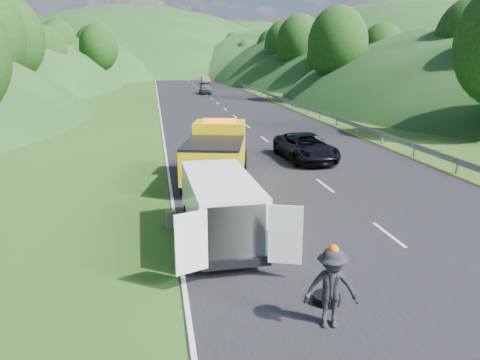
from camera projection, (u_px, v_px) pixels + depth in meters
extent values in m
plane|color=#38661E|center=(285.00, 220.00, 16.84)|extent=(320.00, 320.00, 0.00)
cube|color=black|center=(218.00, 103.00, 55.31)|extent=(14.00, 200.00, 0.02)
cube|color=gray|center=(256.00, 94.00, 68.44)|extent=(0.06, 140.00, 1.52)
cylinder|color=black|center=(201.00, 160.00, 23.79)|extent=(0.64, 1.17, 1.11)
cylinder|color=black|center=(243.00, 160.00, 23.67)|extent=(0.64, 1.17, 1.11)
cylinder|color=black|center=(186.00, 183.00, 19.53)|extent=(0.64, 1.17, 1.11)
cylinder|color=black|center=(237.00, 184.00, 19.41)|extent=(0.64, 1.17, 1.11)
cube|color=yellow|center=(220.00, 143.00, 22.55)|extent=(2.73, 2.29, 2.10)
cube|color=yellow|center=(214.00, 160.00, 20.22)|extent=(3.27, 4.24, 1.44)
cube|color=black|center=(214.00, 143.00, 20.02)|extent=(3.27, 4.24, 0.11)
cube|color=black|center=(223.00, 150.00, 23.99)|extent=(2.47, 1.82, 0.77)
cube|color=black|center=(224.00, 152.00, 24.69)|extent=(2.31, 0.77, 0.55)
cube|color=yellow|center=(223.00, 135.00, 24.17)|extent=(2.36, 1.38, 1.21)
cube|color=orange|center=(219.00, 120.00, 22.26)|extent=(1.57, 0.64, 0.18)
cube|color=black|center=(221.00, 133.00, 23.19)|extent=(2.06, 0.59, 1.00)
cylinder|color=black|center=(189.00, 216.00, 16.20)|extent=(0.30, 0.76, 0.75)
cylinder|color=black|center=(236.00, 212.00, 16.54)|extent=(0.30, 0.76, 0.75)
cylinder|color=black|center=(200.00, 253.00, 13.18)|extent=(0.30, 0.76, 0.75)
cylinder|color=black|center=(259.00, 248.00, 13.52)|extent=(0.30, 0.76, 0.75)
cube|color=white|center=(221.00, 204.00, 14.53)|extent=(2.07, 4.95, 1.74)
cube|color=white|center=(209.00, 192.00, 17.08)|extent=(1.91, 0.90, 0.94)
cube|color=black|center=(209.00, 174.00, 16.70)|extent=(1.75, 0.37, 0.78)
cube|color=black|center=(236.00, 233.00, 12.27)|extent=(1.60, 0.14, 1.51)
cube|color=white|center=(191.00, 242.00, 11.63)|extent=(0.85, 0.38, 1.60)
cube|color=white|center=(285.00, 235.00, 12.12)|extent=(0.87, 0.34, 1.60)
cube|color=black|center=(237.00, 264.00, 12.41)|extent=(1.89, 0.19, 0.24)
imported|color=white|center=(191.00, 216.00, 17.24)|extent=(0.60, 0.74, 1.81)
imported|color=tan|center=(231.00, 225.00, 16.41)|extent=(0.67, 0.63, 1.09)
imported|color=black|center=(329.00, 327.00, 10.30)|extent=(1.30, 0.90, 1.84)
cube|color=#66654D|center=(171.00, 220.00, 16.02)|extent=(0.39, 0.24, 0.60)
cylinder|color=black|center=(326.00, 303.00, 11.27)|extent=(0.67, 0.67, 0.20)
imported|color=black|center=(305.00, 160.00, 26.20)|extent=(2.70, 5.37, 1.46)
imported|color=#444247|center=(205.00, 94.00, 67.84)|extent=(1.68, 4.18, 1.42)
imported|color=#764F57|center=(206.00, 84.00, 89.68)|extent=(1.45, 4.17, 1.37)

